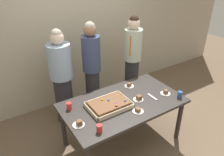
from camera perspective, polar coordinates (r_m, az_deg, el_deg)
name	(u,v)px	position (r m, az deg, el deg)	size (l,w,h in m)	color
ground_plane	(122,140)	(3.64, 2.60, -15.82)	(12.00, 12.00, 0.00)	brown
interior_back_panel	(73,24)	(4.14, -10.08, 13.58)	(8.00, 0.12, 3.00)	#B2A893
party_table	(123,107)	(3.21, 2.86, -7.44)	(1.72, 0.98, 0.74)	#2D2826
sheet_cake	(109,105)	(3.05, -0.79, -6.90)	(0.58, 0.41, 0.10)	beige
plated_slice_near_left	(129,85)	(3.53, 4.47, -1.92)	(0.15, 0.15, 0.06)	white
plated_slice_near_right	(139,98)	(3.21, 6.91, -5.28)	(0.15, 0.15, 0.07)	white
plated_slice_far_left	(166,93)	(3.43, 13.68, -3.73)	(0.15, 0.15, 0.07)	white
plated_slice_far_right	(79,124)	(2.78, -8.55, -11.63)	(0.15, 0.15, 0.07)	white
plated_slice_center_front	(138,111)	(2.99, 6.72, -8.39)	(0.15, 0.15, 0.06)	white
drink_cup_nearest	(69,106)	(3.05, -11.04, -7.14)	(0.07, 0.07, 0.10)	red
drink_cup_middle	(180,95)	(3.38, 17.14, -4.13)	(0.07, 0.07, 0.10)	#2D5199
drink_cup_far_end	(99,128)	(2.66, -3.28, -12.88)	(0.07, 0.07, 0.10)	red
cake_server_utensil	(152,97)	(3.32, 10.40, -4.81)	(0.03, 0.20, 0.01)	silver
person_serving_front	(132,59)	(4.11, 5.27, 4.85)	(0.32, 0.32, 1.70)	#28282D
person_green_shirt_behind	(62,78)	(3.64, -12.87, 0.11)	(0.37, 0.37, 1.65)	#28282D
person_striped_tie_right	(92,69)	(3.74, -5.24, 2.39)	(0.30, 0.30, 1.70)	#28282D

